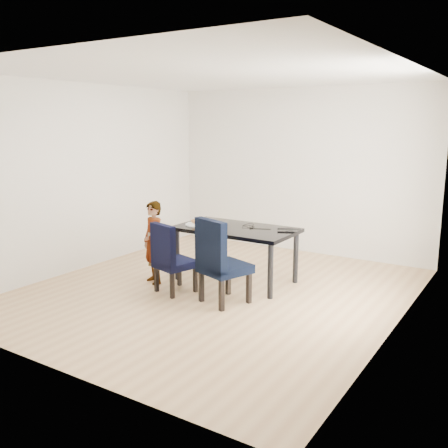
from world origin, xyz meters
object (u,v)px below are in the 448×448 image
Objects in this scene: dining_table at (236,254)px; plate at (196,224)px; chair_right at (225,261)px; child at (154,242)px; chair_left at (175,258)px; laptop at (289,229)px.

plate is (-0.55, -0.15, 0.38)m from dining_table.
chair_right is 3.57× the size of plate.
chair_left is at bearing 6.20° from child.
child is 3.57× the size of laptop.
dining_table is 0.86m from chair_right.
dining_table is 5.48× the size of plate.
dining_table is 0.82m from laptop.
plate is 1.29m from laptop.
chair_right is at bearing -67.64° from dining_table.
dining_table is at bearing 58.77° from child.
laptop is at bearing 19.00° from dining_table.
plate is at bearing 163.33° from chair_right.
chair_right is (0.74, 0.02, 0.07)m from chair_left.
chair_left reaches higher than laptop.
plate is 0.93× the size of laptop.
plate is at bearing -164.74° from dining_table.
child is at bearing -124.66° from plate.
chair_right reaches higher than laptop.
chair_left is at bearing 18.56° from laptop.
chair_right is at bearing 17.33° from chair_left.
plate is at bearing 118.16° from chair_left.
laptop is at bearing 89.56° from chair_right.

